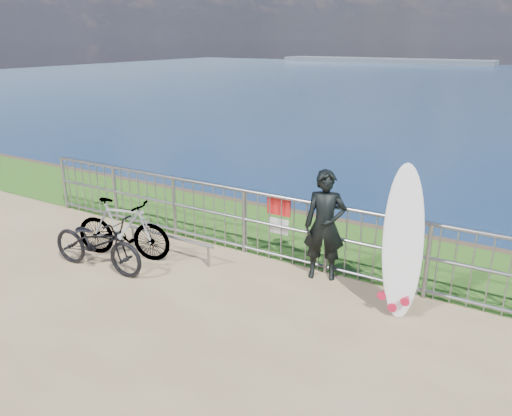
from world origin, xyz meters
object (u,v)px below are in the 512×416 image
Objects in this scene: bicycle_near at (97,243)px; bicycle_far at (123,229)px; surfer at (325,226)px; surfboard at (402,248)px.

bicycle_far is at bearing -3.95° from bicycle_near.
bicycle_far is (-3.13, -1.03, -0.33)m from surfer.
surfboard is 1.17× the size of bicycle_near.
surfboard is 4.56m from bicycle_near.
surfer is 1.00× the size of bicycle_far.
bicycle_near is 1.02× the size of bicycle_far.
surfboard reaches higher than surfer.
bicycle_near is at bearing -173.36° from surfer.
surfer is 1.33m from surfboard.
surfer is at bearing -67.62° from bicycle_near.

